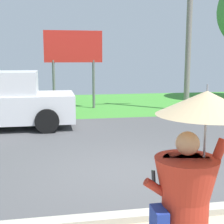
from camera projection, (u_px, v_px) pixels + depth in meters
ground_plane at (105, 139)px, 9.73m from camera, size 40.00×22.00×0.20m
monk_pedestrian at (189, 197)px, 3.10m from camera, size 1.04×0.93×2.13m
utility_pole at (189, 20)px, 13.99m from camera, size 1.80×0.24×7.46m
roadside_billboard at (73, 52)px, 14.71m from camera, size 2.60×0.12×3.50m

